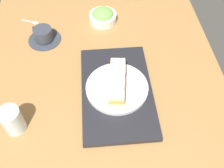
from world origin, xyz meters
TOP-DOWN VIEW (x-y plane):
  - ground_plane at (0.00, 0.00)cm, footprint 140.00×100.00cm
  - serving_tray at (0.47, -5.53)cm, footprint 44.02×26.89cm
  - sandwich_plate at (0.14, -5.58)cm, footprint 23.77×23.77cm
  - sandwich_near at (-5.87, -4.69)cm, footprint 7.39×6.30cm
  - sandwich_middle at (0.14, -5.58)cm, footprint 7.54×6.25cm
  - sandwich_far at (6.15, -6.47)cm, footprint 7.33×6.47cm
  - salad_bowl at (43.41, -2.95)cm, footprint 13.24×13.24cm
  - coffee_cup at (32.41, 24.61)cm, footprint 14.90×14.90cm
  - drinking_glass at (-12.10, 31.19)cm, footprint 7.29×7.29cm
  - teaspoon at (45.35, 31.04)cm, footprint 4.42×8.58cm

SIDE VIEW (x-z plane):
  - ground_plane at x=0.00cm, z-range -3.00..0.00cm
  - teaspoon at x=45.35cm, z-range -0.04..0.76cm
  - serving_tray at x=0.47cm, z-range 0.00..2.16cm
  - coffee_cup at x=32.41cm, z-range -0.46..5.86cm
  - salad_bowl at x=43.41cm, z-range -0.49..6.40cm
  - sandwich_plate at x=0.14cm, z-range 2.16..3.77cm
  - drinking_glass at x=-12.10cm, z-range 0.00..10.23cm
  - sandwich_far at x=6.15cm, z-range 3.77..9.31cm
  - sandwich_middle at x=0.14cm, z-range 3.77..9.37cm
  - sandwich_near at x=-5.87cm, z-range 3.77..9.71cm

